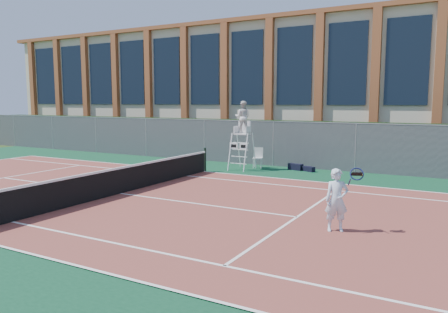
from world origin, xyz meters
The scene contains 12 objects.
ground centered at (0.00, 0.00, 0.00)m, with size 120.00×120.00×0.00m, color #233814.
apron centered at (0.00, 1.00, 0.01)m, with size 36.00×20.00×0.01m, color #0D3C24.
tennis_court centered at (0.00, 0.00, 0.02)m, with size 23.77×10.97×0.02m, color brown.
tennis_net centered at (0.00, 0.00, 0.54)m, with size 0.10×11.30×1.10m.
fence centered at (0.00, 8.80, 1.10)m, with size 40.00×0.06×2.20m, color #595E60, non-canonical shape.
hedge centered at (0.00, 10.00, 1.10)m, with size 40.00×1.40×2.20m, color black.
building centered at (0.00, 17.95, 4.15)m, with size 45.00×10.60×8.22m.
umpire_chair centered at (1.18, 7.04, 2.37)m, with size 0.91×1.40×3.25m.
plastic_chair centered at (1.61, 7.86, 0.58)m, with size 0.56×0.56×0.98m.
sports_bag_near centered at (3.45, 8.06, 0.16)m, with size 0.69×0.28×0.30m, color black.
sports_bag_far centered at (4.12, 7.94, 0.12)m, with size 0.57×0.25×0.23m, color black.
tennis_player centered at (7.67, -0.77, 0.81)m, with size 0.93×0.71×1.57m.
Camera 1 is at (10.32, -11.17, 3.17)m, focal length 35.00 mm.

